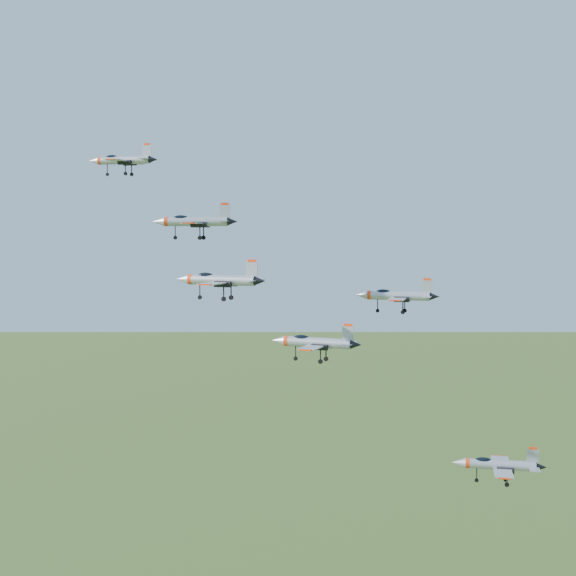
% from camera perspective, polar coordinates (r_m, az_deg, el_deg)
% --- Properties ---
extents(jet_lead, '(11.39, 9.39, 3.05)m').
position_cam_1_polar(jet_lead, '(125.02, -11.73, 8.90)').
color(jet_lead, '#A0A3AC').
extents(jet_left_high, '(11.71, 9.83, 3.14)m').
position_cam_1_polar(jet_left_high, '(108.20, -6.74, 4.73)').
color(jet_left_high, '#A0A3AC').
extents(jet_right_high, '(11.00, 9.07, 2.94)m').
position_cam_1_polar(jet_right_high, '(89.65, -4.94, 0.59)').
color(jet_right_high, '#A0A3AC').
extents(jet_left_low, '(11.67, 9.62, 3.12)m').
position_cam_1_polar(jet_left_low, '(111.34, 7.68, -0.53)').
color(jet_left_low, '#A0A3AC').
extents(jet_right_low, '(11.41, 9.43, 3.05)m').
position_cam_1_polar(jet_right_low, '(96.18, 1.91, -3.87)').
color(jet_right_low, '#A0A3AC').
extents(jet_trail, '(11.33, 9.43, 3.03)m').
position_cam_1_polar(jet_trail, '(102.82, 14.67, -12.05)').
color(jet_trail, '#A0A3AC').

